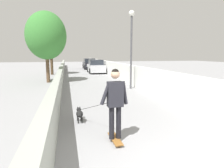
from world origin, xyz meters
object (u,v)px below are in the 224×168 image
dog (80,113)px  car_near (96,67)px  skateboard (115,139)px  car_far (89,64)px  person_skateboarder (115,98)px  lamp_post (131,37)px  tree_left_near (46,36)px  tree_left_mid (51,40)px

dog → car_near: 16.67m
skateboard → dog: (1.68, 0.77, 0.21)m
car_far → skateboard: bearing=174.8°
skateboard → person_skateboarder: bearing=-170.5°
car_near → car_far: bearing=0.0°
skateboard → car_far: car_far is taller
skateboard → person_skateboarder: 1.05m
lamp_post → dog: lamp_post is taller
tree_left_near → skateboard: bearing=-167.2°
tree_left_near → car_near: tree_left_near is taller
dog → person_skateboarder: bearing=-155.4°
person_skateboarder → car_far: person_skateboarder is taller
tree_left_mid → car_far: 9.31m
tree_left_near → car_far: tree_left_near is taller
tree_left_mid → person_skateboarder: tree_left_mid is taller
lamp_post → person_skateboarder: (-7.13, 2.83, -2.13)m
dog → car_near: bearing=-10.4°
tree_left_near → car_near: 8.83m
tree_left_mid → car_far: tree_left_mid is taller
skateboard → car_near: car_near is taller
tree_left_near → person_skateboarder: bearing=-167.2°
lamp_post → dog: (-5.45, 3.60, -2.97)m
skateboard → person_skateboarder: (-0.00, -0.00, 1.05)m
tree_left_mid → car_near: size_ratio=1.31×
car_far → tree_left_near: bearing=160.3°
lamp_post → car_far: size_ratio=1.15×
tree_left_mid → person_skateboarder: (-17.21, -2.66, -2.58)m
person_skateboarder → car_near: 18.22m
tree_left_mid → skateboard: tree_left_mid is taller
skateboard → car_far: size_ratio=0.19×
lamp_post → skateboard: bearing=158.4°
tree_left_mid → dog: bearing=-173.1°
lamp_post → person_skateboarder: 7.96m
person_skateboarder → dog: 2.03m
tree_left_mid → dog: size_ratio=2.50×
car_near → skateboard: bearing=173.0°
car_far → person_skateboarder: bearing=174.8°
car_near → tree_left_near: bearing=145.2°
skateboard → lamp_post: bearing=-21.6°
person_skateboarder → car_far: 24.66m
lamp_post → car_near: bearing=3.1°
skateboard → dog: bearing=24.6°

